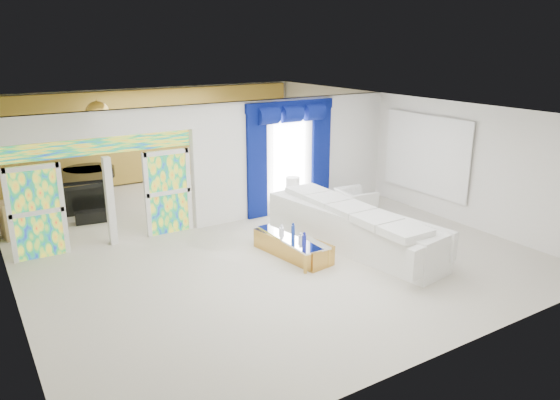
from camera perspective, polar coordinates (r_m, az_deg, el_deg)
floor at (r=12.59m, az=-4.06°, el=-3.66°), size 12.00×12.00×0.00m
dividing_wall at (r=14.05m, az=1.65°, el=4.94°), size 5.70×0.18×3.00m
dividing_header at (r=11.86m, az=-19.06°, el=7.81°), size 4.30×0.18×0.55m
stained_panel_left at (r=12.00m, az=-24.87°, el=-1.23°), size 0.95×0.04×2.00m
stained_panel_right at (r=12.61m, az=-12.04°, el=0.82°), size 0.95×0.04×2.00m
stained_transom at (r=11.94m, az=-18.85°, el=5.57°), size 4.00×0.05×0.35m
window_pane at (r=13.85m, az=1.02°, el=4.55°), size 1.00×0.02×2.30m
blue_drape_left at (r=13.33m, az=-2.53°, el=3.83°), size 0.55×0.10×2.80m
blue_drape_right at (r=14.39m, az=4.43°, el=4.77°), size 0.55×0.10×2.80m
blue_pelmet at (r=13.60m, az=1.12°, el=10.18°), size 2.60×0.12×0.25m
wall_mirror at (r=14.34m, az=15.54°, el=4.77°), size 0.04×2.70×1.90m
gold_curtains at (r=17.48m, az=-13.38°, el=6.86°), size 9.70×0.12×2.90m
white_sofa at (r=11.70m, az=7.73°, el=-3.17°), size 1.62×4.57×0.85m
coffee_table at (r=11.24m, az=1.37°, el=-5.04°), size 0.91×1.96×0.42m
console_table at (r=14.05m, az=2.38°, el=-0.49°), size 1.29×0.45×0.43m
table_lamp at (r=13.75m, az=1.37°, el=1.31°), size 0.36×0.36×0.58m
armchair at (r=14.15m, az=8.20°, el=-0.12°), size 0.95×1.05×0.62m
grand_piano at (r=15.54m, az=-21.02°, el=1.02°), size 1.63×2.00×0.92m
piano_bench at (r=14.12m, az=-19.57°, el=-1.69°), size 0.92×0.46×0.29m
tv_console at (r=13.70m, az=-26.77°, el=-1.85°), size 0.67×0.63×0.87m
chandelier at (r=14.31m, az=-19.17°, el=8.91°), size 0.60×0.60×0.60m
decanters at (r=11.02m, az=1.62°, el=-3.80°), size 0.19×0.94×0.27m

